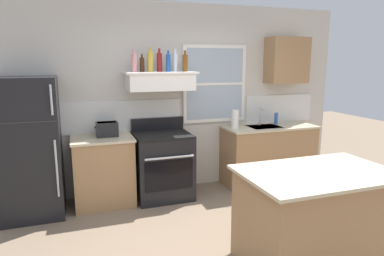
{
  "coord_description": "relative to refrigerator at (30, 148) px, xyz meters",
  "views": [
    {
      "loc": [
        -1.35,
        -2.58,
        1.88
      ],
      "look_at": [
        -0.05,
        1.2,
        1.1
      ],
      "focal_mm": 31.9,
      "sensor_mm": 36.0,
      "label": 1
    }
  ],
  "objects": [
    {
      "name": "back_wall",
      "position": [
        1.93,
        0.39,
        0.5
      ],
      "size": [
        5.4,
        0.11,
        2.7
      ],
      "color": "beige",
      "rests_on": "ground_plane"
    },
    {
      "name": "refrigerator",
      "position": [
        0.0,
        0.0,
        0.0
      ],
      "size": [
        0.7,
        0.72,
        1.71
      ],
      "color": "black",
      "rests_on": "ground_plane"
    },
    {
      "name": "counter_left_of_stove",
      "position": [
        0.85,
        0.06,
        -0.4
      ],
      "size": [
        0.79,
        0.63,
        0.91
      ],
      "color": "#9E754C",
      "rests_on": "ground_plane"
    },
    {
      "name": "toaster",
      "position": [
        0.92,
        0.11,
        0.16
      ],
      "size": [
        0.3,
        0.2,
        0.19
      ],
      "color": "black",
      "rests_on": "counter_left_of_stove"
    },
    {
      "name": "stove_range",
      "position": [
        1.65,
        0.02,
        -0.39
      ],
      "size": [
        0.76,
        0.69,
        1.09
      ],
      "color": "black",
      "rests_on": "ground_plane"
    },
    {
      "name": "range_hood_shelf",
      "position": [
        1.65,
        0.12,
        0.77
      ],
      "size": [
        0.96,
        0.52,
        0.24
      ],
      "color": "white"
    },
    {
      "name": "bottle_rose_pink",
      "position": [
        1.31,
        0.1,
        1.02
      ],
      "size": [
        0.07,
        0.07,
        0.29
      ],
      "color": "#C67F84",
      "rests_on": "range_hood_shelf"
    },
    {
      "name": "bottle_brown_stout",
      "position": [
        1.42,
        0.14,
        0.99
      ],
      "size": [
        0.06,
        0.06,
        0.23
      ],
      "color": "#381E0F",
      "rests_on": "range_hood_shelf"
    },
    {
      "name": "bottle_champagne_gold_foil",
      "position": [
        1.53,
        0.12,
        1.03
      ],
      "size": [
        0.08,
        0.08,
        0.32
      ],
      "color": "#B29333",
      "rests_on": "range_hood_shelf"
    },
    {
      "name": "bottle_red_label_wine",
      "position": [
        1.66,
        0.14,
        1.02
      ],
      "size": [
        0.07,
        0.07,
        0.31
      ],
      "color": "maroon",
      "rests_on": "range_hood_shelf"
    },
    {
      "name": "bottle_blue_liqueur",
      "position": [
        1.76,
        0.09,
        1.01
      ],
      "size": [
        0.07,
        0.07,
        0.28
      ],
      "color": "#1E478C",
      "rests_on": "range_hood_shelf"
    },
    {
      "name": "bottle_clear_tall",
      "position": [
        1.88,
        0.14,
        1.02
      ],
      "size": [
        0.06,
        0.06,
        0.3
      ],
      "color": "silver",
      "rests_on": "range_hood_shelf"
    },
    {
      "name": "bottle_amber_wine",
      "position": [
        2.0,
        0.09,
        1.01
      ],
      "size": [
        0.07,
        0.07,
        0.28
      ],
      "color": "brown",
      "rests_on": "range_hood_shelf"
    },
    {
      "name": "counter_right_with_sink",
      "position": [
        3.35,
        0.06,
        -0.4
      ],
      "size": [
        1.43,
        0.63,
        0.91
      ],
      "color": "#9E754C",
      "rests_on": "ground_plane"
    },
    {
      "name": "sink_faucet",
      "position": [
        3.25,
        0.16,
        0.23
      ],
      "size": [
        0.03,
        0.17,
        0.28
      ],
      "color": "silver",
      "rests_on": "counter_right_with_sink"
    },
    {
      "name": "paper_towel_roll",
      "position": [
        2.77,
        0.06,
        0.19
      ],
      "size": [
        0.11,
        0.11,
        0.27
      ],
      "primitive_type": "cylinder",
      "color": "white",
      "rests_on": "counter_right_with_sink"
    },
    {
      "name": "dish_soap_bottle",
      "position": [
        3.53,
        0.16,
        0.15
      ],
      "size": [
        0.06,
        0.06,
        0.18
      ],
      "primitive_type": "cylinder",
      "color": "blue",
      "rests_on": "counter_right_with_sink"
    },
    {
      "name": "kitchen_island",
      "position": [
        2.58,
        -2.02,
        -0.4
      ],
      "size": [
        1.4,
        0.9,
        0.91
      ],
      "color": "#9E754C",
      "rests_on": "ground_plane"
    },
    {
      "name": "upper_cabinet_right",
      "position": [
        3.7,
        0.2,
        1.05
      ],
      "size": [
        0.64,
        0.32,
        0.7
      ],
      "color": "#9E754C"
    }
  ]
}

